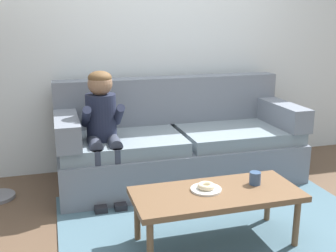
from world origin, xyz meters
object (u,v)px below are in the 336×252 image
object	(u,v)px
person_child	(103,122)
donut	(206,186)
mug	(255,178)
toy_controller	(267,200)
coffee_table	(216,197)
couch	(178,145)

from	to	relation	value
person_child	donut	xyz separation A→B (m)	(0.57, -0.97, -0.25)
mug	toy_controller	distance (m)	0.71
toy_controller	coffee_table	bearing A→B (deg)	-157.50
couch	mug	xyz separation A→B (m)	(0.19, -1.17, 0.09)
donut	mug	bearing A→B (deg)	0.37
person_child	donut	bearing A→B (deg)	-59.65
coffee_table	donut	bearing A→B (deg)	148.24
donut	person_child	bearing A→B (deg)	120.35
coffee_table	mug	xyz separation A→B (m)	(0.31, 0.04, 0.09)
coffee_table	toy_controller	bearing A→B (deg)	35.60
person_child	toy_controller	size ratio (longest dim) A/B	4.87
person_child	mug	xyz separation A→B (m)	(0.94, -0.97, -0.23)
donut	toy_controller	distance (m)	0.95
couch	coffee_table	distance (m)	1.22
couch	toy_controller	distance (m)	0.98
couch	toy_controller	xyz separation A→B (m)	(0.56, -0.73, -0.32)
couch	toy_controller	size ratio (longest dim) A/B	10.06
coffee_table	mug	bearing A→B (deg)	7.60
coffee_table	person_child	bearing A→B (deg)	122.00
couch	donut	bearing A→B (deg)	-98.43
coffee_table	person_child	distance (m)	1.23
couch	mug	size ratio (longest dim) A/B	25.25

